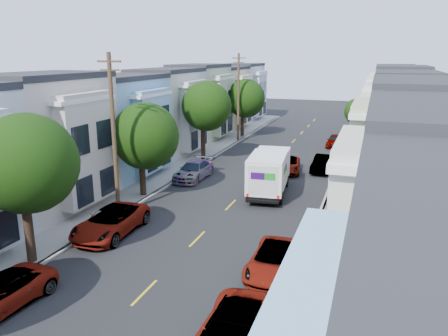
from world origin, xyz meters
name	(u,v)px	position (x,y,z in m)	size (l,w,h in m)	color
ground	(197,239)	(0.00, 0.00, 0.00)	(160.00, 160.00, 0.00)	black
road_slab	(263,172)	(0.00, 15.00, 0.01)	(12.00, 70.00, 0.02)	black
curb_left	(199,166)	(-6.05, 15.00, 0.07)	(0.30, 70.00, 0.15)	gray
curb_right	(334,178)	(6.05, 15.00, 0.07)	(0.30, 70.00, 0.15)	gray
sidewalk_left	(186,165)	(-7.35, 15.00, 0.07)	(2.60, 70.00, 0.15)	gray
sidewalk_right	(350,179)	(7.35, 15.00, 0.07)	(2.60, 70.00, 0.15)	gray
centerline	(263,173)	(0.00, 15.00, 0.00)	(0.12, 70.00, 0.01)	gold
townhouse_row_left	(149,163)	(-11.15, 15.00, 0.00)	(5.00, 70.00, 8.50)	beige
townhouse_row_right	(399,185)	(11.15, 15.00, 0.00)	(5.00, 70.00, 8.50)	beige
tree_b	(26,164)	(-6.30, -5.33, 5.10)	(4.70, 4.70, 7.47)	black
tree_c	(144,136)	(-6.30, 5.75, 4.46)	(4.70, 4.70, 6.83)	black
tree_d	(206,106)	(-6.30, 17.57, 5.25)	(4.70, 4.70, 7.63)	black
tree_e	(245,99)	(-6.30, 30.78, 4.76)	(4.70, 4.70, 7.13)	black
tree_far_r	(357,112)	(6.89, 31.10, 3.62)	(3.00, 3.00, 5.16)	black
utility_pole_near	(114,136)	(-6.30, 2.00, 5.15)	(1.60, 0.26, 10.00)	#42301E
utility_pole_far	(238,97)	(-6.30, 28.00, 5.15)	(1.60, 0.26, 10.00)	#42301E
fedex_truck	(269,171)	(1.86, 9.36, 1.74)	(2.50, 6.50, 3.12)	white
lead_sedan	(287,165)	(1.97, 15.89, 0.65)	(2.14, 4.65, 1.29)	black
parked_left_c	(111,222)	(-4.90, -1.00, 0.76)	(2.54, 5.50, 1.53)	#AEB0BF
parked_left_d	(194,170)	(-4.90, 11.17, 0.73)	(2.04, 4.86, 1.46)	#3C0710
parked_right_b	(274,260)	(4.90, -2.45, 0.65)	(2.16, 4.68, 1.30)	white
parked_right_c	(323,164)	(4.90, 17.01, 0.71)	(1.50, 4.25, 1.42)	black
parked_right_d	(335,141)	(4.90, 28.32, 0.67)	(1.58, 4.12, 1.34)	#071E3F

